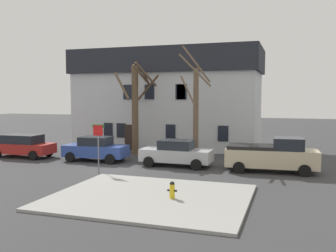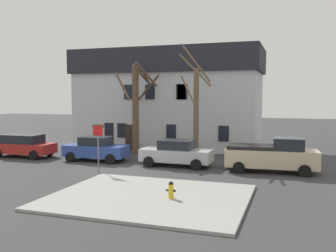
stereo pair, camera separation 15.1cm
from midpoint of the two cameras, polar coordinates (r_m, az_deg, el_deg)
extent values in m
plane|color=#38383A|center=(22.94, -8.06, -6.64)|extent=(120.00, 120.00, 0.00)
cube|color=#999993|center=(16.56, -2.60, -10.76)|extent=(8.43, 6.87, 0.12)
cube|color=silver|center=(33.27, 0.20, 2.41)|extent=(15.76, 6.41, 6.40)
cube|color=#23262D|center=(33.38, 0.20, 9.69)|extent=(16.26, 6.91, 2.07)
cube|color=#2D231E|center=(31.17, -5.44, -1.72)|extent=(1.10, 0.12, 2.10)
cube|color=black|center=(32.04, -8.88, -0.59)|extent=(0.80, 0.08, 1.20)
cube|color=black|center=(31.50, -6.95, -0.66)|extent=(0.80, 0.08, 1.20)
cube|color=black|center=(29.88, 0.62, -0.90)|extent=(0.80, 0.08, 1.20)
cube|color=black|center=(28.86, 8.64, -1.15)|extent=(0.80, 0.08, 1.20)
cube|color=black|center=(31.10, -5.92, 5.19)|extent=(0.80, 0.08, 1.20)
cube|color=black|center=(30.36, -2.63, 5.22)|extent=(0.80, 0.08, 1.20)
cube|color=black|center=(29.51, 2.14, 5.25)|extent=(0.80, 0.08, 1.20)
cube|color=black|center=(29.48, 2.34, 5.25)|extent=(0.80, 0.08, 1.20)
cylinder|color=brown|center=(28.78, -4.83, 2.42)|extent=(0.50, 0.50, 6.76)
cylinder|color=brown|center=(29.58, -2.94, 5.77)|extent=(2.40, 1.38, 2.09)
cylinder|color=brown|center=(28.29, -4.04, 8.01)|extent=(0.87, 1.35, 1.34)
cylinder|color=brown|center=(28.05, -3.16, 7.87)|extent=(0.97, 2.30, 1.75)
cylinder|color=brown|center=(28.55, -3.24, 7.50)|extent=(0.34, 1.79, 1.12)
cylinder|color=brown|center=(28.27, -6.88, 6.17)|extent=(1.96, 1.61, 2.15)
cylinder|color=brown|center=(26.74, 4.48, 1.92)|extent=(0.39, 0.39, 6.43)
cylinder|color=brown|center=(25.70, 4.34, 8.51)|extent=(2.25, 0.52, 2.28)
cylinder|color=brown|center=(26.24, 3.24, 5.45)|extent=(1.39, 1.06, 2.10)
cylinder|color=brown|center=(25.87, 4.56, 9.45)|extent=(1.96, 0.65, 2.54)
cube|color=#AD231E|center=(29.24, -21.03, -3.14)|extent=(4.54, 1.92, 0.72)
cube|color=#1E232B|center=(29.22, -21.20, -1.83)|extent=(2.82, 1.66, 0.62)
cylinder|color=black|center=(29.10, -17.53, -3.76)|extent=(0.68, 0.23, 0.68)
cylinder|color=black|center=(27.64, -19.69, -4.24)|extent=(0.68, 0.23, 0.68)
cylinder|color=black|center=(30.94, -22.19, -3.40)|extent=(0.68, 0.23, 0.68)
cube|color=#2D4799|center=(26.15, -10.77, -3.72)|extent=(4.40, 1.95, 0.78)
cube|color=#1E232B|center=(26.06, -10.79, -2.24)|extent=(2.06, 1.64, 0.58)
cylinder|color=black|center=(26.38, -7.03, -4.42)|extent=(0.69, 0.25, 0.68)
cylinder|color=black|center=(24.79, -8.64, -5.01)|extent=(0.69, 0.25, 0.68)
cylinder|color=black|center=(27.66, -12.65, -4.08)|extent=(0.69, 0.25, 0.68)
cylinder|color=black|center=(26.15, -14.53, -4.61)|extent=(0.69, 0.25, 0.68)
cube|color=#B7BABF|center=(23.80, 1.49, -4.47)|extent=(4.52, 1.86, 0.77)
cube|color=#1E232B|center=(23.70, 1.49, -2.85)|extent=(2.09, 1.62, 0.58)
cylinder|color=black|center=(24.32, 5.60, -5.17)|extent=(0.68, 0.22, 0.68)
cylinder|color=black|center=(22.58, 4.51, -5.91)|extent=(0.68, 0.22, 0.68)
cylinder|color=black|center=(25.20, -1.22, -4.81)|extent=(0.68, 0.22, 0.68)
cylinder|color=black|center=(23.52, -2.77, -5.48)|extent=(0.68, 0.22, 0.68)
cube|color=#C6B793|center=(22.78, 15.67, -4.71)|extent=(5.36, 2.22, 1.03)
cube|color=#1E232B|center=(22.69, 18.11, -2.60)|extent=(1.78, 1.78, 0.70)
cube|color=black|center=(22.71, 12.78, -3.12)|extent=(2.84, 1.99, 0.20)
cylinder|color=black|center=(23.89, 19.94, -5.59)|extent=(0.69, 0.26, 0.68)
cylinder|color=black|center=(22.01, 20.34, -6.45)|extent=(0.69, 0.26, 0.68)
cylinder|color=black|center=(23.86, 11.32, -5.42)|extent=(0.69, 0.26, 0.68)
cylinder|color=black|center=(21.98, 10.97, -6.27)|extent=(0.69, 0.26, 0.68)
cylinder|color=gold|center=(16.02, 0.73, -9.94)|extent=(0.22, 0.22, 0.60)
sphere|color=black|center=(15.94, 0.74, -8.82)|extent=(0.21, 0.21, 0.21)
cylinder|color=black|center=(16.06, 0.18, -9.79)|extent=(0.10, 0.09, 0.09)
cylinder|color=black|center=(15.96, 1.29, -9.88)|extent=(0.10, 0.09, 0.09)
cylinder|color=slate|center=(21.88, -10.42, -3.52)|extent=(0.07, 0.07, 2.78)
cube|color=red|center=(21.74, -10.49, -0.68)|extent=(0.60, 0.03, 0.60)
cube|color=#1E8C38|center=(21.75, -10.44, -0.01)|extent=(0.76, 0.02, 0.18)
torus|color=black|center=(30.57, -8.84, -3.18)|extent=(0.70, 0.24, 0.71)
torus|color=black|center=(31.28, -10.24, -3.03)|extent=(0.70, 0.24, 0.71)
cylinder|color=maroon|center=(30.90, -9.55, -2.70)|extent=(0.97, 0.31, 0.19)
cylinder|color=maroon|center=(31.01, -9.83, -2.25)|extent=(0.10, 0.06, 0.45)
camera|label=1|loc=(0.08, -89.81, 0.01)|focal=39.89mm
camera|label=2|loc=(0.08, 90.19, -0.01)|focal=39.89mm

